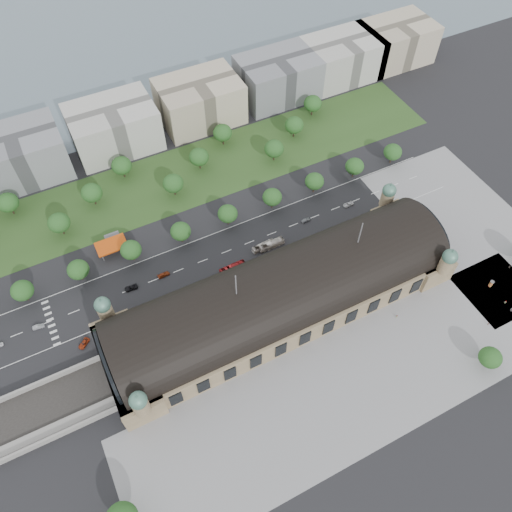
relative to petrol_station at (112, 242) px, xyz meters
name	(u,v)px	position (x,y,z in m)	size (l,w,h in m)	color
ground	(280,308)	(53.91, -65.28, -2.95)	(900.00, 900.00, 0.00)	black
station	(281,295)	(53.91, -65.28, 7.33)	(150.00, 48.40, 44.30)	tan
track_cutting	(21,428)	(-56.09, -67.49, -2.25)	(70.00, 24.00, 3.10)	black
plaza_south	(357,385)	(63.91, -109.28, -2.95)	(190.00, 48.00, 0.12)	gray
plaza_east	(466,225)	(156.91, -65.28, -2.95)	(56.00, 100.00, 0.12)	gray
road_slab	(203,261)	(33.91, -27.28, -2.95)	(260.00, 26.00, 0.10)	black
grass_belt	(170,182)	(38.91, 27.72, -2.95)	(300.00, 45.00, 0.10)	#2B4A1D
petrol_station	(112,242)	(0.00, 0.00, 0.00)	(14.00, 13.00, 5.05)	#C8450B
lake	(91,1)	(53.91, 232.72, -2.95)	(700.00, 320.00, 0.08)	slate
office_2	(19,156)	(-26.09, 67.72, 9.05)	(45.00, 32.00, 24.00)	gray
office_3	(114,127)	(23.91, 67.72, 9.05)	(45.00, 32.00, 24.00)	beige
office_4	(200,101)	(73.91, 67.72, 9.05)	(45.00, 32.00, 24.00)	#BFB396
office_5	(278,78)	(123.91, 67.72, 9.05)	(45.00, 32.00, 24.00)	gray
office_6	(342,58)	(168.91, 67.72, 9.05)	(45.00, 32.00, 24.00)	beige
office_7	(395,42)	(208.91, 67.72, 9.05)	(45.00, 32.00, 24.00)	#BFB396
tree_row_1	(22,291)	(-42.09, -12.28, 4.48)	(9.60, 9.60, 11.52)	#2D2116
tree_row_2	(78,270)	(-18.09, -12.28, 4.48)	(9.60, 9.60, 11.52)	#2D2116
tree_row_3	(131,250)	(5.91, -12.28, 4.48)	(9.60, 9.60, 11.52)	#2D2116
tree_row_4	(181,231)	(29.91, -12.28, 4.48)	(9.60, 9.60, 11.52)	#2D2116
tree_row_5	(228,214)	(53.91, -12.28, 4.48)	(9.60, 9.60, 11.52)	#2D2116
tree_row_6	(272,197)	(77.91, -12.28, 4.48)	(9.60, 9.60, 11.52)	#2D2116
tree_row_7	(314,181)	(101.91, -12.28, 4.48)	(9.60, 9.60, 11.52)	#2D2116
tree_row_8	(355,166)	(125.91, -12.28, 4.48)	(9.60, 9.60, 11.52)	#2D2116
tree_row_9	(393,152)	(149.91, -12.28, 4.48)	(9.60, 9.60, 11.52)	#2D2116
tree_belt_2	(8,202)	(-38.09, 41.72, 5.10)	(10.40, 10.40, 12.48)	#2D2116
tree_belt_3	(59,223)	(-19.09, 17.72, 5.10)	(10.40, 10.40, 12.48)	#2D2116
tree_belt_4	(92,193)	(-0.09, 29.72, 5.10)	(10.40, 10.40, 12.48)	#2D2116
tree_belt_5	(122,166)	(18.91, 41.72, 5.10)	(10.40, 10.40, 12.48)	#2D2116
tree_belt_6	(173,183)	(37.91, 17.72, 5.10)	(10.40, 10.40, 12.48)	#2D2116
tree_belt_7	(199,157)	(56.91, 29.72, 5.10)	(10.40, 10.40, 12.48)	#2D2116
tree_belt_8	(223,133)	(75.91, 41.72, 5.10)	(10.40, 10.40, 12.48)	#2D2116
tree_belt_9	(274,149)	(94.91, 17.72, 5.10)	(10.40, 10.40, 12.48)	#2D2116
tree_belt_10	(294,125)	(113.91, 29.72, 5.10)	(10.40, 10.40, 12.48)	#2D2116
tree_belt_11	(313,103)	(132.91, 41.72, 5.10)	(10.40, 10.40, 12.48)	#2D2116
tree_plaza_s	(490,358)	(113.91, -125.28, 3.86)	(9.00, 9.00, 10.64)	#2D2116
traffic_car_1	(38,327)	(-41.06, -28.08, -2.18)	(1.63, 4.68, 1.54)	#9C9FA5
traffic_car_2	(131,288)	(-0.28, -27.04, -2.15)	(2.65, 5.75, 1.60)	black
traffic_car_3	(164,275)	(15.03, -26.92, -2.14)	(2.26, 5.56, 1.61)	maroon
traffic_car_5	(306,220)	(88.41, -27.92, -2.20)	(1.58, 4.54, 1.50)	#4F5155
traffic_car_6	(348,204)	(112.74, -28.38, -2.21)	(2.47, 5.35, 1.49)	silver
parked_car_0	(84,343)	(-26.09, -43.97, -2.27)	(1.44, 4.13, 1.36)	black
parked_car_1	(84,343)	(-26.09, -44.28, -2.19)	(2.51, 5.45, 1.52)	#962E13
parked_car_2	(152,313)	(3.66, -43.61, -2.15)	(2.24, 5.51, 1.60)	#1B284D
parked_car_3	(113,322)	(-12.38, -40.28, -2.17)	(1.85, 4.60, 1.57)	slate
parked_car_4	(198,289)	(25.67, -41.03, -2.22)	(1.54, 4.42, 1.46)	white
parked_car_5	(194,298)	(22.64, -44.28, -2.15)	(2.65, 5.74, 1.60)	#9A9DA2
parked_car_6	(201,286)	(27.40, -40.28, -2.12)	(2.32, 5.70, 1.65)	black
bus_west	(233,268)	(44.13, -38.28, -1.20)	(2.94, 12.57, 3.50)	#B11C1F
bus_mid	(272,244)	(66.18, -34.29, -1.19)	(2.96, 12.64, 3.52)	silver
bus_east	(263,246)	(62.27, -33.28, -1.36)	(2.67, 11.41, 3.18)	silver
advertising_column	(491,284)	(142.37, -97.45, -1.18)	(1.80, 1.80, 3.41)	#C03032
pedestrian_0	(397,316)	(95.73, -91.79, -2.11)	(0.82, 0.47, 1.68)	gray
pedestrian_1	(488,324)	(128.00, -111.99, -2.15)	(0.58, 0.38, 1.59)	gray
pedestrian_2	(510,267)	(156.95, -93.99, -2.03)	(0.89, 0.51, 1.83)	gray
pedestrian_4	(482,354)	(115.84, -121.56, -2.02)	(1.20, 0.52, 1.86)	gray
pedestrian_5	(505,302)	(141.93, -107.23, -2.08)	(0.85, 0.49, 1.74)	gray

